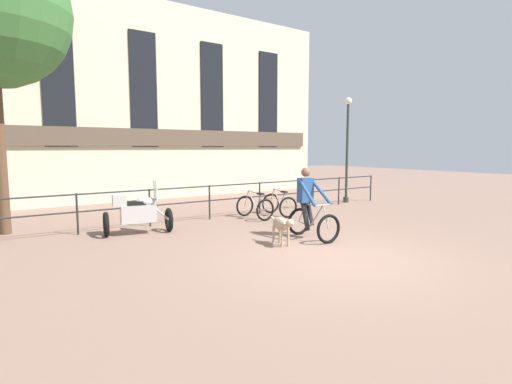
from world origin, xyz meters
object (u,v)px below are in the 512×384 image
(parked_bicycle_near_lamp, at_px, (255,207))
(street_lamp, at_px, (347,144))
(cyclist_with_bike, at_px, (310,207))
(parked_bicycle_mid_left, at_px, (279,204))
(dog, at_px, (282,225))
(parked_motorcycle, at_px, (138,212))

(parked_bicycle_near_lamp, height_order, street_lamp, street_lamp)
(cyclist_with_bike, xyz_separation_m, parked_bicycle_mid_left, (1.41, 2.96, -0.41))
(parked_bicycle_mid_left, xyz_separation_m, street_lamp, (4.14, 0.92, 1.97))
(dog, xyz_separation_m, parked_bicycle_mid_left, (2.42, 3.17, -0.11))
(cyclist_with_bike, height_order, dog, cyclist_with_bike)
(cyclist_with_bike, relative_size, dog, 1.80)
(dog, height_order, street_lamp, street_lamp)
(street_lamp, bearing_deg, parked_motorcycle, -173.01)
(parked_motorcycle, bearing_deg, parked_bicycle_mid_left, -77.37)
(parked_bicycle_near_lamp, relative_size, parked_bicycle_mid_left, 0.96)
(cyclist_with_bike, xyz_separation_m, dog, (-1.01, -0.21, -0.30))
(cyclist_with_bike, bearing_deg, parked_bicycle_near_lamp, 85.09)
(street_lamp, bearing_deg, parked_bicycle_near_lamp, -169.77)
(cyclist_with_bike, relative_size, parked_bicycle_near_lamp, 1.50)
(street_lamp, bearing_deg, dog, -148.08)
(dog, bearing_deg, parked_bicycle_near_lamp, 72.02)
(parked_bicycle_near_lamp, distance_m, parked_bicycle_mid_left, 0.96)
(parked_bicycle_mid_left, height_order, street_lamp, street_lamp)
(dog, height_order, parked_bicycle_mid_left, parked_bicycle_mid_left)
(parked_motorcycle, xyz_separation_m, street_lamp, (8.81, 1.08, 1.77))
(cyclist_with_bike, relative_size, parked_motorcycle, 0.97)
(parked_bicycle_near_lamp, bearing_deg, parked_bicycle_mid_left, 178.12)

